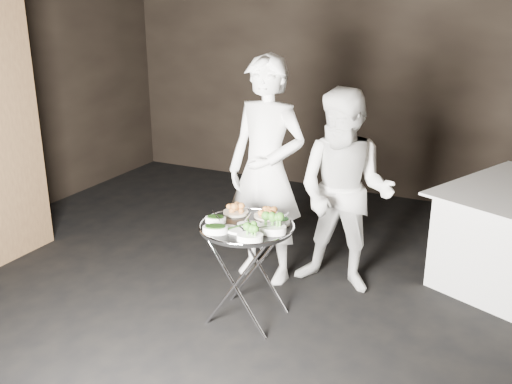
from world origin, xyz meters
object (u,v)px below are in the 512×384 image
at_px(tray_stand, 247,268).
at_px(waiter_right, 345,193).
at_px(serving_tray, 247,226).
at_px(waiter_left, 266,171).

distance_m(tray_stand, waiter_right, 1.00).
height_order(serving_tray, waiter_right, waiter_right).
distance_m(serving_tray, waiter_right, 0.91).
bearing_deg(tray_stand, waiter_left, 103.90).
height_order(tray_stand, serving_tray, serving_tray).
relative_size(serving_tray, waiter_right, 0.42).
bearing_deg(waiter_left, waiter_right, 13.70).
xyz_separation_m(tray_stand, waiter_left, (-0.17, 0.69, 0.52)).
bearing_deg(tray_stand, serving_tray, 0.00).
bearing_deg(serving_tray, waiter_right, 59.20).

